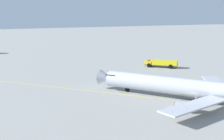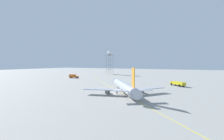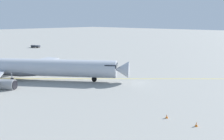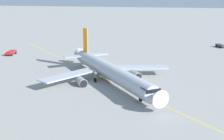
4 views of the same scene
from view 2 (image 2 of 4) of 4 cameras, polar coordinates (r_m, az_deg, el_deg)
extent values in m
plane|color=gray|center=(79.04, 1.27, -7.22)|extent=(600.00, 600.00, 0.00)
cylinder|color=#B2B7C1|center=(80.47, 3.61, -5.04)|extent=(34.05, 25.63, 3.73)
cone|color=#B2B7C1|center=(100.78, 1.39, -3.56)|extent=(4.50, 4.63, 3.55)
cone|color=#B2B7C1|center=(60.11, 7.42, -7.26)|extent=(5.10, 4.90, 3.17)
cube|color=black|center=(98.53, 1.58, -3.20)|extent=(3.79, 3.98, 0.70)
ellipsoid|color=slate|center=(78.70, 3.88, -5.96)|extent=(13.42, 10.87, 2.05)
cube|color=orange|center=(63.21, 6.56, -2.30)|extent=(2.75, 2.04, 6.68)
cube|color=#B2B7C1|center=(62.95, 3.28, -6.40)|extent=(5.49, 6.26, 0.20)
cube|color=#B2B7C1|center=(64.68, 9.71, -6.19)|extent=(5.49, 6.26, 0.20)
cube|color=#B2B7C1|center=(76.07, -3.07, -5.96)|extent=(7.36, 15.94, 0.28)
cube|color=#B2B7C1|center=(79.78, 10.87, -5.61)|extent=(15.13, 11.64, 0.28)
cylinder|color=gray|center=(78.94, -1.51, -6.62)|extent=(3.94, 3.65, 2.12)
cylinder|color=black|center=(80.62, -1.63, -6.43)|extent=(1.17, 1.56, 1.81)
cylinder|color=gray|center=(81.66, 8.76, -6.34)|extent=(3.94, 3.65, 2.12)
cylinder|color=black|center=(83.29, 8.44, -6.17)|extent=(1.17, 1.56, 1.81)
cylinder|color=#9EA0A5|center=(95.16, 1.92, -4.78)|extent=(0.20, 0.20, 1.60)
cylinder|color=black|center=(95.26, 1.92, -5.26)|extent=(1.07, 0.88, 1.10)
cylinder|color=#9EA0A5|center=(78.21, 1.51, -6.32)|extent=(0.20, 0.20, 1.60)
cylinder|color=black|center=(78.33, 1.51, -6.90)|extent=(1.07, 0.88, 1.10)
cylinder|color=#9EA0A5|center=(79.45, 6.20, -6.20)|extent=(0.20, 0.20, 1.60)
cylinder|color=black|center=(79.58, 6.20, -6.77)|extent=(1.07, 0.88, 1.10)
cube|color=#232326|center=(110.02, 19.50, -4.25)|extent=(9.35, 9.30, 0.20)
cube|color=yellow|center=(113.37, 18.24, -3.68)|extent=(3.62, 3.62, 1.20)
cube|color=black|center=(114.25, 17.92, -3.54)|extent=(1.67, 1.68, 0.67)
cube|color=yellow|center=(108.88, 19.91, -3.84)|extent=(7.79, 7.76, 1.60)
cube|color=red|center=(113.30, 18.24, -3.33)|extent=(1.77, 1.77, 0.16)
cylinder|color=black|center=(112.33, 17.79, -4.14)|extent=(1.19, 1.19, 1.40)
cylinder|color=black|center=(113.89, 18.92, -4.07)|extent=(1.19, 1.19, 1.40)
cylinder|color=black|center=(106.45, 20.02, -4.52)|extent=(1.19, 1.19, 1.40)
cylinder|color=black|center=(108.09, 21.18, -4.44)|extent=(1.19, 1.19, 1.40)
cube|color=#232326|center=(160.57, -11.62, -2.22)|extent=(4.73, 8.26, 0.20)
cube|color=orange|center=(159.63, -10.66, -2.02)|extent=(3.03, 3.07, 1.00)
cube|color=black|center=(159.29, -10.28, -1.97)|extent=(1.86, 0.77, 0.56)
cube|color=orange|center=(160.90, -12.06, -1.75)|extent=(4.13, 5.95, 2.40)
cylinder|color=black|center=(160.80, -10.53, -2.24)|extent=(0.62, 1.03, 1.00)
cylinder|color=black|center=(158.58, -10.79, -2.30)|extent=(0.62, 1.03, 1.00)
cylinder|color=black|center=(162.52, -12.35, -2.20)|extent=(0.62, 1.03, 1.00)
cylinder|color=black|center=(160.34, -12.63, -2.27)|extent=(0.62, 1.03, 1.00)
cylinder|color=slate|center=(212.42, -1.02, 1.61)|extent=(0.24, 0.24, 21.16)
cylinder|color=slate|center=(207.42, -1.79, 1.59)|extent=(0.24, 0.24, 21.16)
cylinder|color=slate|center=(204.63, -0.40, 1.58)|extent=(0.24, 0.24, 21.16)
cylinder|color=slate|center=(209.69, 0.35, 1.60)|extent=(0.24, 0.24, 21.16)
cube|color=slate|center=(208.65, -0.72, 0.14)|extent=(5.94, 5.94, 0.16)
cube|color=slate|center=(208.52, -0.72, 1.60)|extent=(5.94, 5.94, 0.16)
cube|color=slate|center=(208.53, -0.72, 3.05)|extent=(5.94, 5.94, 0.16)
cube|color=slate|center=(208.67, -0.72, 4.55)|extent=(6.54, 6.54, 0.30)
sphere|color=white|center=(208.79, -0.72, 5.27)|extent=(4.96, 4.96, 4.96)
cube|color=yellow|center=(87.88, 1.60, -6.26)|extent=(111.09, 100.21, 0.01)
cone|color=orange|center=(112.11, 9.57, -4.30)|extent=(0.36, 0.36, 0.55)
cylinder|color=white|center=(112.11, 9.57, -4.28)|extent=(0.22, 0.22, 0.06)
cone|color=orange|center=(115.92, 10.07, -4.08)|extent=(0.36, 0.36, 0.55)
cylinder|color=white|center=(115.91, 10.07, -4.07)|extent=(0.22, 0.22, 0.06)
camera|label=1|loc=(78.50, -44.37, 5.63)|focal=48.94mm
camera|label=3|loc=(119.85, 23.75, 2.00)|focal=36.71mm
camera|label=4|loc=(155.52, 10.30, 5.82)|focal=52.32mm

